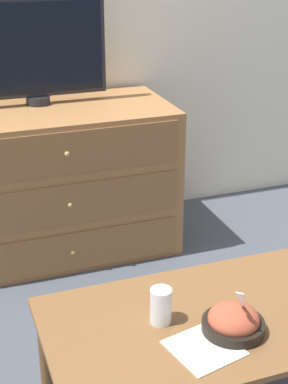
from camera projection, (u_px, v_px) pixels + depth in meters
ground_plane at (44, 221)px, 3.33m from camera, size 12.00×12.00×0.00m
dresser at (56, 181)px, 2.91m from camera, size 1.14×0.59×0.74m
tv at (34, 50)px, 2.74m from camera, size 0.68×0.12×0.50m
coffee_table at (201, 333)px, 1.83m from camera, size 0.98×0.59×0.41m
takeout_bowl at (233, 322)px, 1.74m from camera, size 0.19×0.19×0.18m
drink_cup at (161, 308)px, 1.78m from camera, size 0.07×0.07×0.11m
napkin at (204, 348)px, 1.68m from camera, size 0.22×0.22×0.00m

